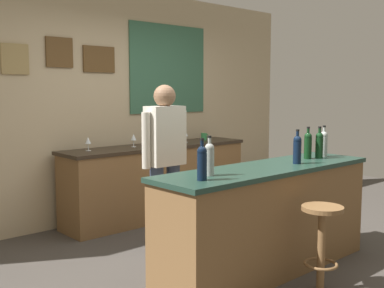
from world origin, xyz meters
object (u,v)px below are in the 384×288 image
Objects in this scene: wine_glass_b at (134,138)px; coffee_mug at (204,137)px; wine_bottle_a at (202,162)px; wine_bottle_d at (308,145)px; wine_glass_a at (88,141)px; wine_bottle_e at (319,144)px; bartender at (165,157)px; wine_glass_c at (185,134)px; wine_bottle_c at (297,148)px; wine_bottle_f at (324,143)px; bar_stool at (322,234)px; wine_bottle_b at (209,158)px.

coffee_mug is (1.16, 0.01, -0.06)m from wine_glass_b.
coffee_mug is (2.07, 2.17, -0.11)m from wine_bottle_a.
wine_bottle_d is 2.45× the size of coffee_mug.
wine_bottle_a is 2.22m from wine_glass_a.
wine_glass_a is (-1.27, 2.13, -0.05)m from wine_bottle_e.
bartender is 10.45× the size of wine_glass_c.
bartender is 10.45× the size of wine_glass_b.
wine_bottle_c is 1.97× the size of wine_glass_a.
wine_bottle_c is at bearing -112.88° from coffee_mug.
coffee_mug is at bearing 35.59° from bartender.
wine_bottle_e reaches higher than coffee_mug.
wine_bottle_a is 1.00× the size of wine_bottle_f.
wine_bottle_a reaches higher than coffee_mug.
wine_bottle_a reaches higher than bar_stool.
wine_bottle_b is 1.32m from wine_bottle_d.
wine_bottle_f is at bearing 32.67° from bar_stool.
wine_bottle_a reaches higher than wine_glass_a.
wine_glass_a is (-0.50, 2.68, 0.55)m from bar_stool.
wine_glass_c is at bearing 75.64° from wine_bottle_c.
wine_glass_b and wine_glass_c have the same top height.
wine_bottle_f is 2.02m from wine_glass_c.
wine_bottle_d is 2.38m from wine_glass_a.
wine_bottle_b is 2.81m from coffee_mug.
wine_bottle_d and wine_bottle_f have the same top height.
wine_glass_a is (-0.84, 2.19, -0.05)m from wine_bottle_c.
wine_bottle_b is 1.97× the size of wine_glass_b.
bartender is 0.99m from wine_bottle_b.
wine_bottle_f is at bearing -55.90° from wine_glass_a.
wine_glass_c is (-0.04, 2.02, -0.05)m from wine_bottle_f.
wine_glass_c reaches higher than coffee_mug.
wine_bottle_c is 0.35m from wine_bottle_d.
coffee_mug is at bearing 80.79° from wine_bottle_f.
coffee_mug is at bearing 77.24° from wine_bottle_e.
bartender is 5.29× the size of wine_bottle_a.
wine_bottle_a reaches higher than wine_glass_b.
wine_bottle_c reaches higher than wine_glass_b.
wine_bottle_e is (1.11, -0.97, 0.12)m from bartender.
wine_bottle_b reaches higher than wine_glass_c.
wine_bottle_b is at bearing -127.08° from wine_glass_c.
wine_bottle_e is at bearing -59.16° from wine_glass_a.
wine_glass_a is (0.16, 2.10, -0.05)m from wine_bottle_b.
wine_bottle_b is at bearing -132.60° from coffee_mug.
wine_bottle_e is at bearing 2.44° from wine_bottle_a.
wine_bottle_e and wine_bottle_f have the same top height.
bar_stool is 1.12m from wine_bottle_a.
wine_bottle_b is 1.43m from wine_bottle_e.
wine_bottle_b is 1.00m from wine_bottle_c.
wine_bottle_a is 1.50m from wine_bottle_d.
wine_bottle_d is at bearing 176.25° from wine_bottle_f.
wine_bottle_b is 1.00× the size of wine_bottle_c.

